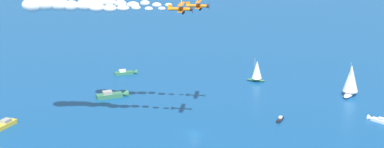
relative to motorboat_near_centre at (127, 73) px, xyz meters
The scene contains 13 objects.
ground_plane 65.22m from the motorboat_near_centre, ahead, with size 2000.00×2000.00×0.00m, color navy.
motorboat_near_centre is the anchor object (origin of this frame).
motorboat_far_port 27.02m from the motorboat_near_centre, 27.75° to the right, with size 3.43×11.24×3.23m.
sailboat_trailing 50.75m from the motorboat_near_centre, 55.90° to the left, with size 6.15×6.50×9.02m.
motorboat_mid_cluster 64.24m from the motorboat_near_centre, 54.12° to the right, with size 8.70×9.40×2.96m.
motorboat_outer_ring_a 97.06m from the motorboat_near_centre, 35.42° to the left, with size 7.08×4.03×2.00m.
sailboat_outer_ring_b 84.92m from the motorboat_near_centre, 48.88° to the left, with size 7.89×9.46×12.48m.
motorboat_outer_ring_c 72.39m from the motorboat_near_centre, 23.21° to the left, with size 4.40×4.58×1.47m.
biplane_lead 69.31m from the motorboat_near_centre, ahead, with size 6.88×6.95×3.57m.
smoke_trail_lead 60.78m from the motorboat_near_centre, 23.63° to the right, with size 18.70×28.83×3.77m.
biplane_wingman 80.61m from the motorboat_near_centre, ahead, with size 6.88×6.95×3.57m.
wingwalker_wingman 81.62m from the motorboat_near_centre, ahead, with size 1.33×0.85×1.53m.
smoke_trail_wingman 74.57m from the motorboat_near_centre, 32.54° to the right, with size 22.73×35.88×4.18m.
Camera 1 is at (151.93, -67.97, 70.48)m, focal length 56.69 mm.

